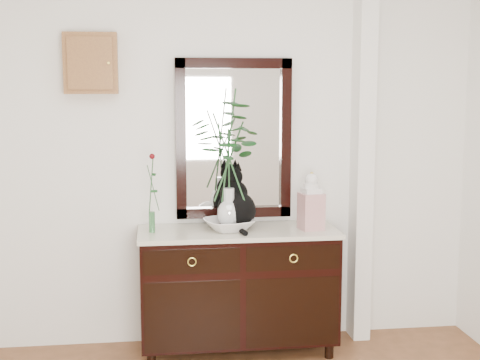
{
  "coord_description": "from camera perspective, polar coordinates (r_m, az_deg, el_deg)",
  "views": [
    {
      "loc": [
        -0.45,
        -2.6,
        1.81
      ],
      "look_at": [
        0.1,
        1.63,
        1.2
      ],
      "focal_mm": 50.0,
      "sensor_mm": 36.0,
      "label": 1
    }
  ],
  "objects": [
    {
      "name": "sideboard",
      "position": [
        4.57,
        -0.16,
        -8.87
      ],
      "size": [
        1.33,
        0.52,
        0.82
      ],
      "color": "black",
      "rests_on": "ground"
    },
    {
      "name": "pilaster",
      "position": [
        4.75,
        10.4,
        2.45
      ],
      "size": [
        0.12,
        0.2,
        2.7
      ],
      "primitive_type": "cube",
      "color": "white",
      "rests_on": "ground"
    },
    {
      "name": "ginger_jar",
      "position": [
        4.47,
        6.1,
        -1.75
      ],
      "size": [
        0.17,
        0.17,
        0.39
      ],
      "primitive_type": null,
      "rotation": [
        0.0,
        0.0,
        0.17
      ],
      "color": "white",
      "rests_on": "sideboard"
    },
    {
      "name": "cat",
      "position": [
        4.5,
        -0.31,
        -1.5
      ],
      "size": [
        0.35,
        0.4,
        0.41
      ],
      "primitive_type": null,
      "rotation": [
        0.0,
        0.0,
        0.18
      ],
      "color": "black",
      "rests_on": "sideboard"
    },
    {
      "name": "wall_back",
      "position": [
        4.63,
        -1.79,
        2.42
      ],
      "size": [
        3.6,
        0.04,
        2.7
      ],
      "primitive_type": "cube",
      "color": "white",
      "rests_on": "ground"
    },
    {
      "name": "bud_vase_rose",
      "position": [
        4.38,
        -7.57,
        -1.06
      ],
      "size": [
        0.08,
        0.08,
        0.53
      ],
      "primitive_type": null,
      "rotation": [
        0.0,
        0.0,
        -0.41
      ],
      "color": "#33693B",
      "rests_on": "sideboard"
    },
    {
      "name": "wall_mirror",
      "position": [
        4.62,
        -0.54,
        3.54
      ],
      "size": [
        0.8,
        0.06,
        1.1
      ],
      "color": "black",
      "rests_on": "wall_back"
    },
    {
      "name": "lotus_bowl",
      "position": [
        4.44,
        -0.95,
        -3.84
      ],
      "size": [
        0.4,
        0.4,
        0.08
      ],
      "primitive_type": "imported",
      "rotation": [
        0.0,
        0.0,
        0.3
      ],
      "color": "white",
      "rests_on": "sideboard"
    },
    {
      "name": "key_cabinet",
      "position": [
        4.56,
        -12.62,
        9.7
      ],
      "size": [
        0.35,
        0.1,
        0.4
      ],
      "primitive_type": "cube",
      "color": "brown",
      "rests_on": "wall_back"
    },
    {
      "name": "vase_branches",
      "position": [
        4.37,
        -0.96,
        1.89
      ],
      "size": [
        0.52,
        0.52,
        0.93
      ],
      "primitive_type": null,
      "rotation": [
        0.0,
        0.0,
        0.19
      ],
      "color": "silver",
      "rests_on": "lotus_bowl"
    }
  ]
}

